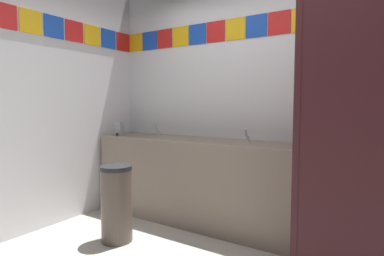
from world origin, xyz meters
name	(u,v)px	position (x,y,z in m)	size (l,w,h in m)	color
wall_back	(268,91)	(0.00, 1.51, 1.41)	(3.78, 0.09, 2.81)	silver
wall_side	(18,90)	(-1.93, 0.00, 1.41)	(0.09, 2.95, 2.81)	silver
vanity_counter	(194,179)	(-0.70, 1.20, 0.46)	(2.28, 0.56, 0.90)	gray
faucet_left	(158,131)	(-1.27, 1.29, 0.95)	(0.04, 0.10, 0.14)	silver
faucet_right	(247,137)	(-0.13, 1.29, 0.95)	(0.04, 0.10, 0.14)	silver
soap_dispenser	(120,129)	(-1.65, 1.04, 0.98)	(0.09, 0.09, 0.16)	gray
stall_divider	(342,133)	(0.83, 0.53, 1.10)	(0.92, 1.38, 2.19)	#471E23
trash_bin	(117,203)	(-1.03, 0.38, 0.36)	(0.29, 0.29, 0.71)	brown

